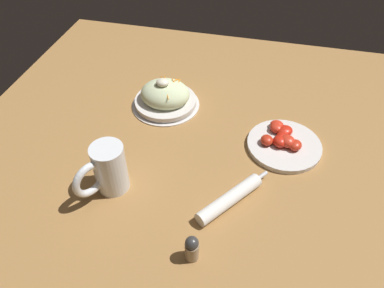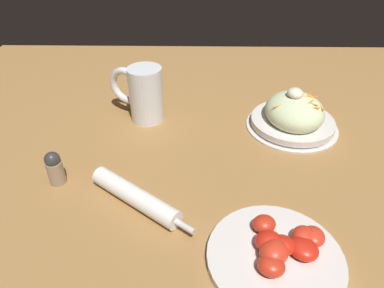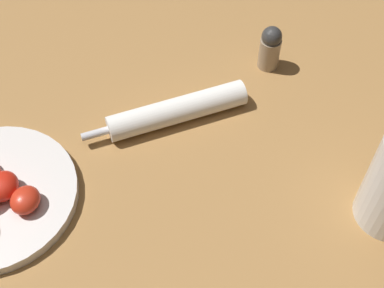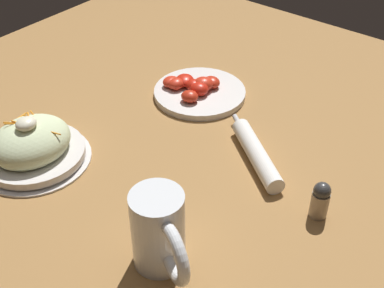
{
  "view_description": "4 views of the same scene",
  "coord_description": "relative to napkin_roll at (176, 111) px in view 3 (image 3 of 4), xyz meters",
  "views": [
    {
      "loc": [
        0.11,
        -0.64,
        0.71
      ],
      "look_at": [
        -0.04,
        -0.01,
        0.08
      ],
      "focal_mm": 34.02,
      "sensor_mm": 36.0,
      "label": 1
    },
    {
      "loc": [
        0.52,
        -0.0,
        0.45
      ],
      "look_at": [
        0.01,
        -0.01,
        0.08
      ],
      "focal_mm": 32.69,
      "sensor_mm": 36.0,
      "label": 2
    },
    {
      "loc": [
        -0.19,
        0.27,
        0.56
      ],
      "look_at": [
        0.01,
        -0.03,
        0.08
      ],
      "focal_mm": 50.23,
      "sensor_mm": 36.0,
      "label": 3
    },
    {
      "loc": [
        -0.59,
        -0.48,
        0.63
      ],
      "look_at": [
        -0.04,
        -0.05,
        0.09
      ],
      "focal_mm": 48.71,
      "sensor_mm": 36.0,
      "label": 4
    }
  ],
  "objects": [
    {
      "name": "ground_plane",
      "position": [
        -0.08,
        0.11,
        -0.02
      ],
      "size": [
        1.43,
        1.43,
        0.0
      ],
      "primitive_type": "plane",
      "color": "#9E703D"
    },
    {
      "name": "napkin_roll",
      "position": [
        0.0,
        0.0,
        0.0
      ],
      "size": [
        0.15,
        0.19,
        0.03
      ],
      "color": "white",
      "rests_on": "ground_plane"
    },
    {
      "name": "salt_shaker",
      "position": [
        -0.06,
        -0.16,
        0.02
      ],
      "size": [
        0.03,
        0.03,
        0.07
      ],
      "color": "gray",
      "rests_on": "ground_plane"
    }
  ]
}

